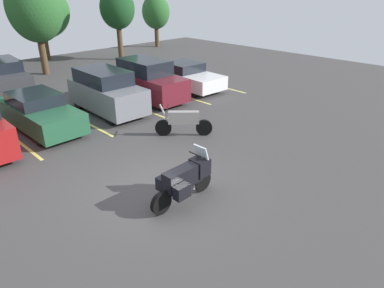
{
  "coord_description": "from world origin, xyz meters",
  "views": [
    {
      "loc": [
        -5.38,
        -6.73,
        5.39
      ],
      "look_at": [
        1.4,
        0.14,
        0.91
      ],
      "focal_mm": 32.37,
      "sensor_mm": 36.0,
      "label": 1
    }
  ],
  "objects_px": {
    "car_grey": "(106,92)",
    "car_green": "(39,112)",
    "car_maroon": "(148,81)",
    "car_white": "(187,76)",
    "motorcycle_touring": "(185,179)",
    "motorcycle_second": "(183,122)",
    "car_far_charcoal": "(3,76)"
  },
  "relations": [
    {
      "from": "car_green",
      "to": "car_maroon",
      "type": "xyz_separation_m",
      "value": [
        5.57,
        0.08,
        0.26
      ]
    },
    {
      "from": "motorcycle_second",
      "to": "car_far_charcoal",
      "type": "xyz_separation_m",
      "value": [
        -2.82,
        11.21,
        0.27
      ]
    },
    {
      "from": "car_grey",
      "to": "car_green",
      "type": "bearing_deg",
      "value": 177.7
    },
    {
      "from": "car_far_charcoal",
      "to": "car_maroon",
      "type": "bearing_deg",
      "value": -54.06
    },
    {
      "from": "motorcycle_touring",
      "to": "car_green",
      "type": "distance_m",
      "value": 7.87
    },
    {
      "from": "car_grey",
      "to": "car_maroon",
      "type": "relative_size",
      "value": 0.97
    },
    {
      "from": "motorcycle_touring",
      "to": "car_grey",
      "type": "height_order",
      "value": "car_grey"
    },
    {
      "from": "motorcycle_second",
      "to": "car_white",
      "type": "distance_m",
      "value": 6.7
    },
    {
      "from": "car_green",
      "to": "car_maroon",
      "type": "height_order",
      "value": "car_maroon"
    },
    {
      "from": "car_grey",
      "to": "car_maroon",
      "type": "height_order",
      "value": "car_maroon"
    },
    {
      "from": "motorcycle_second",
      "to": "car_grey",
      "type": "bearing_deg",
      "value": 97.38
    },
    {
      "from": "car_grey",
      "to": "motorcycle_second",
      "type": "bearing_deg",
      "value": -82.62
    },
    {
      "from": "motorcycle_touring",
      "to": "car_maroon",
      "type": "bearing_deg",
      "value": 57.99
    },
    {
      "from": "motorcycle_touring",
      "to": "car_maroon",
      "type": "distance_m",
      "value": 9.36
    },
    {
      "from": "car_maroon",
      "to": "car_far_charcoal",
      "type": "distance_m",
      "value": 8.1
    },
    {
      "from": "motorcycle_touring",
      "to": "car_white",
      "type": "bearing_deg",
      "value": 45.9
    },
    {
      "from": "motorcycle_second",
      "to": "car_far_charcoal",
      "type": "height_order",
      "value": "car_far_charcoal"
    },
    {
      "from": "car_maroon",
      "to": "car_white",
      "type": "bearing_deg",
      "value": 1.55
    },
    {
      "from": "motorcycle_second",
      "to": "car_grey",
      "type": "relative_size",
      "value": 0.4
    },
    {
      "from": "motorcycle_touring",
      "to": "car_green",
      "type": "xyz_separation_m",
      "value": [
        -0.62,
        7.85,
        0.03
      ]
    },
    {
      "from": "car_white",
      "to": "car_far_charcoal",
      "type": "distance_m",
      "value": 9.96
    },
    {
      "from": "motorcycle_touring",
      "to": "motorcycle_second",
      "type": "distance_m",
      "value": 4.46
    },
    {
      "from": "car_green",
      "to": "car_grey",
      "type": "height_order",
      "value": "car_grey"
    },
    {
      "from": "motorcycle_second",
      "to": "car_white",
      "type": "bearing_deg",
      "value": 44.94
    },
    {
      "from": "car_green",
      "to": "car_white",
      "type": "bearing_deg",
      "value": 1.07
    },
    {
      "from": "motorcycle_touring",
      "to": "car_grey",
      "type": "bearing_deg",
      "value": 72.46
    },
    {
      "from": "car_far_charcoal",
      "to": "motorcycle_touring",
      "type": "bearing_deg",
      "value": -90.79
    },
    {
      "from": "car_maroon",
      "to": "car_white",
      "type": "height_order",
      "value": "car_maroon"
    },
    {
      "from": "motorcycle_second",
      "to": "car_white",
      "type": "xyz_separation_m",
      "value": [
        4.74,
        4.73,
        0.11
      ]
    },
    {
      "from": "car_green",
      "to": "car_far_charcoal",
      "type": "bearing_deg",
      "value": 82.98
    },
    {
      "from": "car_green",
      "to": "car_white",
      "type": "relative_size",
      "value": 1.03
    },
    {
      "from": "motorcycle_second",
      "to": "car_green",
      "type": "height_order",
      "value": "car_green"
    }
  ]
}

